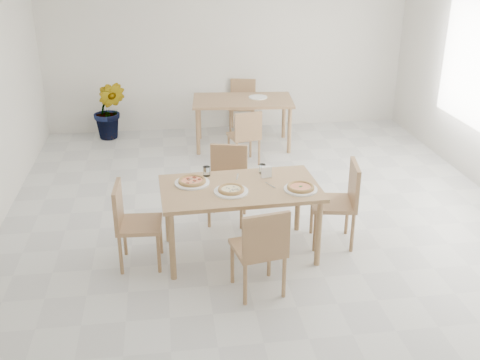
{
  "coord_description": "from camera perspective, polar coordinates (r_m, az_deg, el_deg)",
  "views": [
    {
      "loc": [
        -1.07,
        -5.78,
        3.02
      ],
      "look_at": [
        -0.37,
        -0.73,
        0.82
      ],
      "focal_mm": 42.0,
      "sensor_mm": 36.0,
      "label": 1
    }
  ],
  "objects": [
    {
      "name": "chair_north",
      "position": [
        6.41,
        -1.24,
        0.22
      ],
      "size": [
        0.52,
        0.52,
        0.86
      ],
      "rotation": [
        0.0,
        0.0,
        -0.24
      ],
      "color": "#A57C52",
      "rests_on": "ground"
    },
    {
      "name": "plate_margherita",
      "position": [
        5.53,
        6.17,
        -0.94
      ],
      "size": [
        0.33,
        0.33,
        0.02
      ],
      "primitive_type": "cylinder",
      "color": "white",
      "rests_on": "main_table"
    },
    {
      "name": "plate_pepperoni",
      "position": [
        5.66,
        -4.88,
        -0.28
      ],
      "size": [
        0.35,
        0.35,
        0.02
      ],
      "primitive_type": "cylinder",
      "color": "white",
      "rests_on": "main_table"
    },
    {
      "name": "pizza_pepperoni",
      "position": [
        5.65,
        -4.89,
        -0.07
      ],
      "size": [
        0.33,
        0.33,
        0.03
      ],
      "rotation": [
        0.0,
        0.0,
        -0.18
      ],
      "color": "tan",
      "rests_on": "plate_pepperoni"
    },
    {
      "name": "chair_back_n",
      "position": [
        9.51,
        0.26,
        7.98
      ],
      "size": [
        0.51,
        0.51,
        0.86
      ],
      "rotation": [
        0.0,
        0.0,
        -0.22
      ],
      "color": "#A57C52",
      "rests_on": "ground"
    },
    {
      "name": "fork_a",
      "position": [
        5.8,
        -0.27,
        0.33
      ],
      "size": [
        0.05,
        0.17,
        0.01
      ],
      "primitive_type": "cube",
      "rotation": [
        0.0,
        0.0,
        -0.23
      ],
      "color": "silver",
      "rests_on": "main_table"
    },
    {
      "name": "napkin_holder",
      "position": [
        5.76,
        2.71,
        0.76
      ],
      "size": [
        0.12,
        0.07,
        0.13
      ],
      "rotation": [
        0.0,
        0.0,
        0.17
      ],
      "color": "silver",
      "rests_on": "main_table"
    },
    {
      "name": "tumbler_a",
      "position": [
        5.89,
        2.28,
        1.17
      ],
      "size": [
        0.07,
        0.07,
        0.09
      ],
      "primitive_type": "cylinder",
      "color": "white",
      "rests_on": "main_table"
    },
    {
      "name": "fork_b",
      "position": [
        5.61,
        3.11,
        -0.54
      ],
      "size": [
        0.08,
        0.16,
        0.01
      ],
      "primitive_type": "cube",
      "rotation": [
        0.0,
        0.0,
        0.43
      ],
      "color": "silver",
      "rests_on": "main_table"
    },
    {
      "name": "chair_south",
      "position": [
        5.02,
        2.17,
        -6.73
      ],
      "size": [
        0.51,
        0.51,
        0.88
      ],
      "rotation": [
        0.0,
        0.0,
        3.33
      ],
      "color": "#A57C52",
      "rests_on": "ground"
    },
    {
      "name": "pizza_margherita",
      "position": [
        5.52,
        6.18,
        -0.72
      ],
      "size": [
        0.27,
        0.27,
        0.03
      ],
      "rotation": [
        0.0,
        0.0,
        -0.01
      ],
      "color": "tan",
      "rests_on": "plate_margherita"
    },
    {
      "name": "chair_back_s",
      "position": [
        7.99,
        0.58,
        4.73
      ],
      "size": [
        0.48,
        0.48,
        0.81
      ],
      "rotation": [
        0.0,
        0.0,
        3.36
      ],
      "color": "#A57C52",
      "rests_on": "ground"
    },
    {
      "name": "chair_east",
      "position": [
        5.96,
        10.29,
        -1.78
      ],
      "size": [
        0.52,
        0.52,
        0.91
      ],
      "rotation": [
        0.0,
        0.0,
        -1.74
      ],
      "color": "#A57C52",
      "rests_on": "ground"
    },
    {
      "name": "tumbler_b",
      "position": [
        5.82,
        -3.41,
        0.9
      ],
      "size": [
        0.08,
        0.08,
        0.1
      ],
      "primitive_type": "cylinder",
      "color": "white",
      "rests_on": "main_table"
    },
    {
      "name": "main_table",
      "position": [
        5.61,
        -0.0,
        -1.41
      ],
      "size": [
        1.61,
        0.95,
        0.75
      ],
      "rotation": [
        0.0,
        0.0,
        0.04
      ],
      "color": "#AB8058",
      "rests_on": "ground"
    },
    {
      "name": "second_table",
      "position": [
        8.7,
        0.27,
        7.68
      ],
      "size": [
        1.59,
        1.0,
        0.75
      ],
      "rotation": [
        0.0,
        0.0,
        -0.09
      ],
      "color": "#A57C52",
      "rests_on": "ground"
    },
    {
      "name": "plate_empty",
      "position": [
        8.77,
        1.83,
        8.41
      ],
      "size": [
        0.29,
        0.29,
        0.02
      ],
      "primitive_type": "cylinder",
      "color": "white",
      "rests_on": "second_table"
    },
    {
      "name": "chair_west",
      "position": [
        5.59,
        -11.04,
        -3.93
      ],
      "size": [
        0.45,
        0.45,
        0.86
      ],
      "rotation": [
        0.0,
        0.0,
        1.51
      ],
      "color": "#A57C52",
      "rests_on": "ground"
    },
    {
      "name": "potted_plant",
      "position": [
        9.32,
        -13.11,
        6.93
      ],
      "size": [
        0.6,
        0.52,
        0.96
      ],
      "primitive_type": "imported",
      "rotation": [
        0.0,
        0.0,
        -0.21
      ],
      "color": "#1F6820",
      "rests_on": "ground"
    },
    {
      "name": "pizza_mushroom",
      "position": [
        5.44,
        -0.91,
        -0.95
      ],
      "size": [
        0.32,
        0.32,
        0.03
      ],
      "rotation": [
        0.0,
        0.0,
        -0.26
      ],
      "color": "tan",
      "rests_on": "plate_mushroom"
    },
    {
      "name": "plate_mushroom",
      "position": [
        5.45,
        -0.91,
        -1.17
      ],
      "size": [
        0.34,
        0.34,
        0.02
      ],
      "primitive_type": "cylinder",
      "color": "white",
      "rests_on": "main_table"
    }
  ]
}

